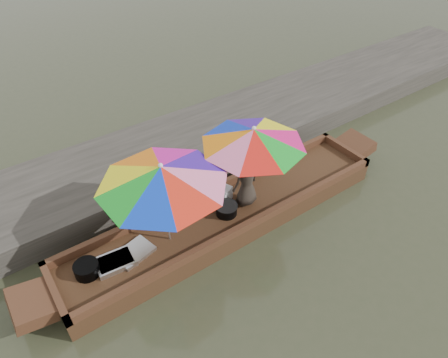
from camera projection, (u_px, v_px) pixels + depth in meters
water at (227, 224)px, 7.27m from camera, size 80.00×80.00×0.00m
dock at (167, 155)px, 8.49m from camera, size 22.00×2.20×0.50m
boat_hull at (227, 217)px, 7.15m from camera, size 6.13×1.20×0.35m
cooking_pot at (87, 269)px, 5.94m from camera, size 0.38×0.38×0.20m
tray_crayfish at (115, 262)px, 6.11m from camera, size 0.62×0.46×0.09m
tray_scallop at (134, 253)px, 6.27m from camera, size 0.66×0.53×0.06m
charcoal_grill at (226, 210)px, 6.93m from camera, size 0.37×0.37×0.18m
supply_bag at (224, 194)px, 7.18m from camera, size 0.34×0.31×0.26m
vendor at (247, 179)px, 6.87m from camera, size 0.54×0.37×1.06m
umbrella_bow at (165, 204)px, 6.03m from camera, size 2.47×2.47×1.55m
umbrella_stern at (252, 165)px, 6.77m from camera, size 1.96×1.96×1.55m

